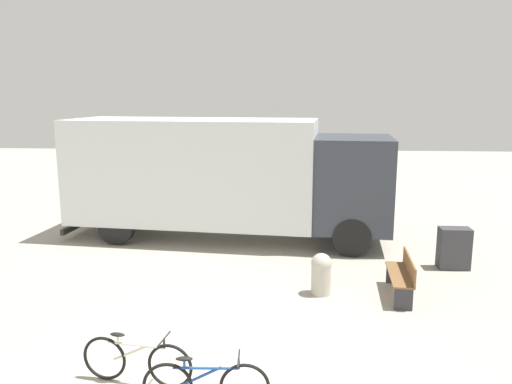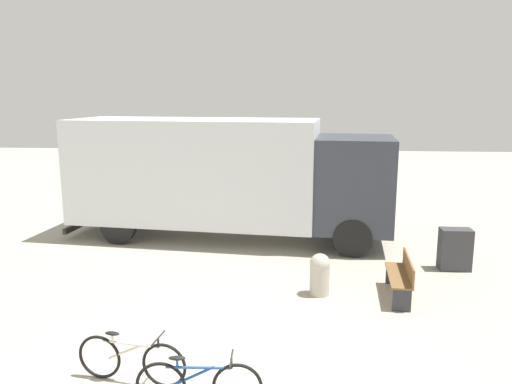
# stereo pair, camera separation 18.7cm
# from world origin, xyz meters

# --- Properties ---
(ground_plane) EXTENTS (60.00, 60.00, 0.00)m
(ground_plane) POSITION_xyz_m (0.00, 0.00, 0.00)
(ground_plane) COLOR #A8A091
(delivery_truck) EXTENTS (9.03, 3.32, 3.32)m
(delivery_truck) POSITION_xyz_m (-1.07, 7.14, 1.83)
(delivery_truck) COLOR silver
(delivery_truck) RESTS_ON ground
(park_bench) EXTENTS (0.53, 1.52, 0.82)m
(park_bench) POSITION_xyz_m (3.01, 3.19, 0.45)
(park_bench) COLOR brown
(park_bench) RESTS_ON ground
(bicycle_near) EXTENTS (1.62, 0.44, 0.73)m
(bicycle_near) POSITION_xyz_m (-1.37, -0.18, 0.35)
(bicycle_near) COLOR black
(bicycle_near) RESTS_ON ground
(bollard_near_bench) EXTENTS (0.41, 0.41, 0.86)m
(bollard_near_bench) POSITION_xyz_m (1.39, 3.20, 0.46)
(bollard_near_bench) COLOR #B2AD9E
(bollard_near_bench) RESTS_ON ground
(utility_box) EXTENTS (0.70, 0.40, 0.97)m
(utility_box) POSITION_xyz_m (4.56, 4.93, 0.48)
(utility_box) COLOR #38383D
(utility_box) RESTS_ON ground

